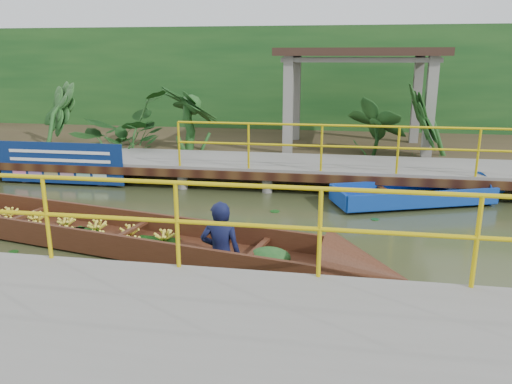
# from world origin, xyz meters

# --- Properties ---
(ground) EXTENTS (80.00, 80.00, 0.00)m
(ground) POSITION_xyz_m (0.00, 0.00, 0.00)
(ground) COLOR #2E361B
(ground) RESTS_ON ground
(land_strip) EXTENTS (30.00, 8.00, 0.45)m
(land_strip) POSITION_xyz_m (0.00, 7.50, 0.23)
(land_strip) COLOR #2E2217
(land_strip) RESTS_ON ground
(far_dock) EXTENTS (16.00, 2.06, 1.66)m
(far_dock) POSITION_xyz_m (0.02, 3.43, 0.48)
(far_dock) COLOR slate
(far_dock) RESTS_ON ground
(near_dock) EXTENTS (18.00, 2.40, 1.73)m
(near_dock) POSITION_xyz_m (1.00, -4.20, 0.30)
(near_dock) COLOR slate
(near_dock) RESTS_ON ground
(pavilion) EXTENTS (4.40, 3.00, 3.00)m
(pavilion) POSITION_xyz_m (3.00, 6.30, 2.82)
(pavilion) COLOR slate
(pavilion) RESTS_ON ground
(foliage_backdrop) EXTENTS (30.00, 0.80, 4.00)m
(foliage_backdrop) POSITION_xyz_m (0.00, 10.00, 2.00)
(foliage_backdrop) COLOR #154319
(foliage_backdrop) RESTS_ON ground
(vendor_boat) EXTENTS (11.01, 3.34, 2.16)m
(vendor_boat) POSITION_xyz_m (-1.63, -0.80, 0.22)
(vendor_boat) COLOR #391D0F
(vendor_boat) RESTS_ON ground
(moored_blue_boat) EXTENTS (3.92, 2.24, 0.91)m
(moored_blue_boat) POSITION_xyz_m (4.99, 2.56, 0.16)
(moored_blue_boat) COLOR navy
(moored_blue_boat) RESTS_ON ground
(blue_banner) EXTENTS (3.15, 0.04, 0.99)m
(blue_banner) POSITION_xyz_m (-3.93, 2.48, 0.56)
(blue_banner) COLOR navy
(blue_banner) RESTS_ON ground
(tropical_plants) EXTENTS (14.55, 1.55, 1.94)m
(tropical_plants) POSITION_xyz_m (-1.75, 5.30, 1.42)
(tropical_plants) COLOR #154319
(tropical_plants) RESTS_ON ground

